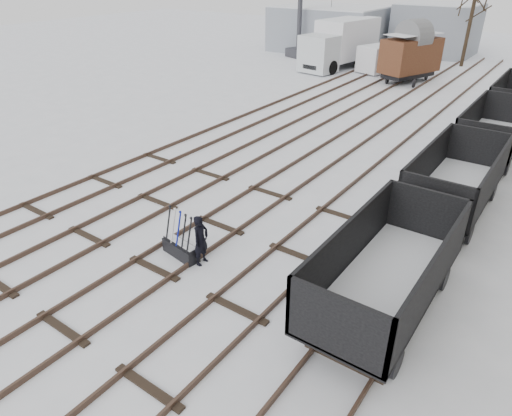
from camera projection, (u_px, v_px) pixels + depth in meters
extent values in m
plane|color=white|center=(154.00, 269.00, 13.17)|extent=(120.00, 120.00, 0.00)
cube|color=black|center=(251.00, 112.00, 26.59)|extent=(0.07, 52.00, 0.15)
cube|color=black|center=(271.00, 117.00, 25.86)|extent=(0.07, 52.00, 0.15)
cube|color=black|center=(84.00, 191.00, 17.64)|extent=(1.90, 0.20, 0.08)
cube|color=black|center=(295.00, 122.00, 25.06)|extent=(0.07, 52.00, 0.15)
cube|color=black|center=(318.00, 126.00, 24.33)|extent=(0.07, 52.00, 0.15)
cube|color=black|center=(137.00, 212.00, 16.12)|extent=(1.90, 0.20, 0.08)
cube|color=black|center=(344.00, 132.00, 23.54)|extent=(0.07, 52.00, 0.15)
cube|color=black|center=(371.00, 138.00, 22.81)|extent=(0.07, 52.00, 0.15)
cube|color=black|center=(200.00, 238.00, 14.59)|extent=(1.90, 0.20, 0.08)
cube|color=black|center=(401.00, 144.00, 22.01)|extent=(0.07, 52.00, 0.15)
cube|color=black|center=(431.00, 150.00, 21.28)|extent=(0.07, 52.00, 0.15)
cube|color=black|center=(279.00, 271.00, 13.06)|extent=(1.90, 0.20, 0.08)
cube|color=black|center=(466.00, 158.00, 20.48)|extent=(0.07, 52.00, 0.15)
cube|color=black|center=(501.00, 165.00, 19.75)|extent=(0.07, 52.00, 0.15)
cube|color=black|center=(379.00, 312.00, 11.54)|extent=(1.90, 0.20, 0.08)
cube|color=gray|center=(330.00, 29.00, 44.65)|extent=(10.00, 8.00, 4.00)
cube|color=silver|center=(332.00, 6.00, 43.67)|extent=(9.80, 7.84, 0.10)
cube|color=gray|center=(436.00, 30.00, 42.84)|extent=(7.00, 6.00, 4.40)
cube|color=silver|center=(441.00, 3.00, 41.77)|extent=(6.86, 5.88, 0.10)
cube|color=black|center=(181.00, 250.00, 13.66)|extent=(1.35, 0.62, 0.44)
cube|color=black|center=(180.00, 243.00, 13.55)|extent=(1.33, 0.50, 0.06)
cube|color=silver|center=(180.00, 242.00, 13.53)|extent=(1.28, 0.45, 0.03)
cylinder|color=black|center=(169.00, 223.00, 13.62)|extent=(0.10, 0.32, 1.08)
cylinder|color=silver|center=(174.00, 226.00, 13.47)|extent=(0.10, 0.32, 1.08)
cylinder|color=#0B1692|center=(179.00, 229.00, 13.32)|extent=(0.10, 0.32, 1.08)
cylinder|color=black|center=(184.00, 232.00, 13.16)|extent=(0.10, 0.32, 1.08)
cylinder|color=black|center=(190.00, 235.00, 13.01)|extent=(0.10, 0.32, 1.08)
imported|color=black|center=(201.00, 240.00, 13.09)|extent=(0.40, 0.59, 1.56)
cube|color=black|center=(383.00, 291.00, 11.34)|extent=(1.81, 4.97, 0.38)
cube|color=black|center=(384.00, 285.00, 11.25)|extent=(2.26, 5.65, 0.11)
cube|color=black|center=(347.00, 245.00, 11.44)|extent=(0.09, 5.65, 1.51)
cube|color=black|center=(435.00, 276.00, 10.34)|extent=(0.09, 5.65, 1.51)
cube|color=silver|center=(385.00, 282.00, 11.20)|extent=(2.03, 5.43, 0.06)
cylinder|color=black|center=(311.00, 324.00, 10.70)|extent=(0.11, 0.66, 0.66)
cylinder|color=black|center=(444.00, 279.00, 12.24)|extent=(0.11, 0.66, 0.66)
cube|color=black|center=(453.00, 196.00, 15.93)|extent=(1.81, 4.97, 0.38)
cube|color=black|center=(454.00, 191.00, 15.84)|extent=(2.26, 5.65, 0.11)
cube|color=black|center=(426.00, 164.00, 16.03)|extent=(0.09, 5.65, 1.51)
cube|color=black|center=(493.00, 179.00, 14.93)|extent=(0.09, 5.65, 1.51)
cube|color=silver|center=(454.00, 189.00, 15.79)|extent=(2.03, 5.43, 0.06)
cylinder|color=black|center=(404.00, 215.00, 15.29)|extent=(0.11, 0.66, 0.66)
cylinder|color=black|center=(493.00, 192.00, 16.83)|extent=(0.11, 0.66, 0.66)
cube|color=black|center=(491.00, 144.00, 20.52)|extent=(1.81, 4.97, 0.38)
cube|color=black|center=(492.00, 140.00, 20.43)|extent=(2.26, 5.65, 0.11)
cube|color=black|center=(470.00, 119.00, 20.62)|extent=(0.09, 5.65, 1.51)
cube|color=silver|center=(492.00, 138.00, 20.38)|extent=(2.03, 5.43, 0.06)
cylinder|color=black|center=(455.00, 157.00, 19.88)|extent=(0.11, 0.66, 0.66)
cube|color=black|center=(498.00, 90.00, 25.21)|extent=(0.09, 5.65, 1.51)
cylinder|color=black|center=(487.00, 120.00, 24.47)|extent=(0.11, 0.66, 0.66)
cube|color=black|center=(408.00, 74.00, 33.38)|extent=(2.97, 4.24, 0.35)
cube|color=#482115|center=(411.00, 55.00, 32.75)|extent=(3.55, 4.88, 2.30)
cube|color=silver|center=(414.00, 34.00, 32.06)|extent=(3.28, 4.60, 0.04)
cylinder|color=black|center=(387.00, 80.00, 32.99)|extent=(0.11, 0.62, 0.62)
cylinder|color=black|center=(426.00, 76.00, 34.03)|extent=(0.11, 0.62, 0.62)
cube|color=black|center=(340.00, 60.00, 38.05)|extent=(2.42, 8.39, 0.33)
cube|color=silver|center=(323.00, 54.00, 35.45)|extent=(2.89, 2.52, 2.73)
cube|color=silver|center=(346.00, 39.00, 37.92)|extent=(3.47, 5.99, 3.05)
cube|color=silver|center=(348.00, 19.00, 37.19)|extent=(3.40, 5.87, 0.04)
cylinder|color=black|center=(310.00, 64.00, 36.66)|extent=(0.33, 1.09, 1.09)
cylinder|color=black|center=(368.00, 57.00, 39.66)|extent=(0.33, 1.09, 1.09)
cube|color=silver|center=(385.00, 58.00, 36.45)|extent=(3.42, 5.09, 1.92)
cube|color=silver|center=(387.00, 45.00, 35.98)|extent=(3.34, 4.98, 0.04)
cylinder|color=black|center=(366.00, 68.00, 36.20)|extent=(0.23, 0.75, 0.75)
cylinder|color=black|center=(402.00, 65.00, 37.36)|extent=(0.23, 0.75, 0.75)
cube|color=#313136|center=(298.00, 53.00, 42.33)|extent=(2.23, 2.23, 0.77)
cylinder|color=#313136|center=(300.00, 12.00, 40.68)|extent=(0.42, 0.42, 7.71)
cylinder|color=black|center=(320.00, 0.00, 43.01)|extent=(0.04, 0.04, 4.34)
cylinder|color=black|center=(468.00, 31.00, 37.38)|extent=(0.30, 0.30, 5.60)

